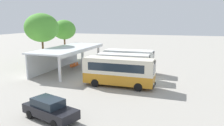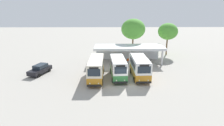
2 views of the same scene
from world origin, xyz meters
name	(u,v)px [view 2 (image 2 of 2)]	position (x,y,z in m)	size (l,w,h in m)	color
ground_plane	(124,85)	(0.00, 0.00, 0.00)	(180.00, 180.00, 0.00)	#A39E93
city_bus_nearest_orange	(96,68)	(-4.17, 2.64, 1.81)	(2.28, 8.08, 3.27)	black
city_bus_second_in_row	(118,67)	(-0.70, 3.10, 1.78)	(2.56, 6.89, 3.22)	black
city_bus_middle_cream	(140,67)	(2.76, 3.21, 1.81)	(2.52, 7.12, 3.28)	black
parked_car_flank	(40,69)	(-13.87, 5.19, 0.83)	(3.02, 4.88, 1.62)	black
terminal_canopy	(128,49)	(1.89, 12.88, 2.64)	(13.98, 5.42, 3.40)	silver
waiting_chair_end_by_column	(128,60)	(1.78, 11.88, 0.52)	(0.45, 0.45, 0.86)	slate
waiting_chair_second_from_end	(131,60)	(2.38, 11.84, 0.52)	(0.45, 0.45, 0.86)	slate
waiting_chair_middle_seat	(134,60)	(2.99, 11.86, 0.52)	(0.45, 0.45, 0.86)	slate
waiting_chair_fourth_seat	(137,60)	(3.59, 11.76, 0.52)	(0.45, 0.45, 0.86)	slate
roadside_tree_behind_canopy	(133,29)	(3.40, 17.98, 6.22)	(5.46, 5.46, 8.56)	brown
roadside_tree_east_of_canopy	(168,32)	(11.63, 18.70, 5.58)	(4.54, 4.54, 7.53)	brown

